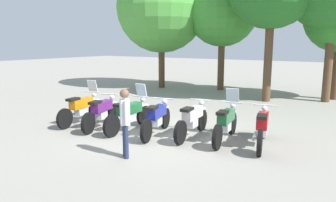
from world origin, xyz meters
name	(u,v)px	position (x,y,z in m)	size (l,w,h in m)	color
ground_plane	(159,134)	(0.00, 0.00, 0.00)	(80.00, 80.00, 0.00)	gray
motorcycle_0	(82,108)	(-2.88, -0.30, 0.52)	(0.62, 2.18, 1.37)	black
motorcycle_1	(102,112)	(-1.92, -0.35, 0.50)	(0.79, 2.14, 0.99)	black
motorcycle_2	(129,114)	(-0.96, -0.16, 0.52)	(0.62, 2.19, 1.37)	black
motorcycle_3	(157,118)	(-0.01, -0.09, 0.50)	(0.77, 2.15, 0.99)	black
motorcycle_4	(192,119)	(0.95, 0.29, 0.50)	(0.62, 2.19, 0.99)	black
motorcycle_5	(226,122)	(1.90, 0.44, 0.52)	(0.62, 2.18, 1.37)	black
motorcycle_6	(262,127)	(2.86, 0.52, 0.50)	(0.74, 2.15, 0.99)	black
person_0	(125,118)	(0.46, -2.03, 0.93)	(0.36, 0.32, 1.61)	#232D4C
tree_0	(161,8)	(-5.42, 8.23, 4.56)	(5.09, 5.09, 7.12)	brown
tree_1	(223,11)	(-2.10, 9.22, 4.28)	(3.83, 3.83, 6.22)	brown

